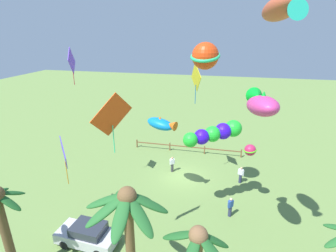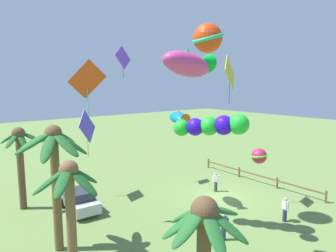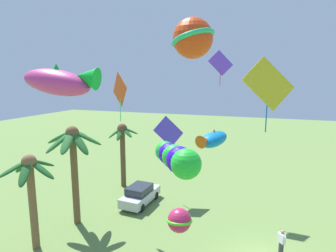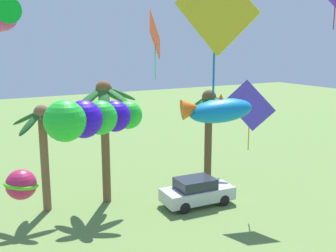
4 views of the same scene
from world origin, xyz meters
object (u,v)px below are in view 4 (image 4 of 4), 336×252
Objects in this scene: palm_tree_3 at (43,135)px; parked_car_0 at (197,191)px; kite_diamond_4 at (215,10)px; kite_fish_7 at (217,110)px; kite_tube_1 at (96,118)px; kite_diamond_2 at (250,106)px; palm_tree_0 at (105,111)px; kite_diamond_8 at (155,36)px; palm_tree_2 at (209,118)px; kite_ball_0 at (21,185)px.

parked_car_0 is (7.30, -3.27, -3.31)m from palm_tree_3.
kite_diamond_4 reaches higher than kite_fish_7.
kite_diamond_2 is at bearing 21.16° from kite_tube_1.
parked_car_0 is 13.69m from kite_diamond_4.
palm_tree_0 is 2.06× the size of kite_diamond_8.
palm_tree_0 is 1.15× the size of palm_tree_2.
parked_car_0 is 1.19× the size of kite_diamond_4.
kite_ball_0 is at bearing -105.76° from palm_tree_3.
kite_diamond_4 is at bearing -62.49° from kite_tube_1.
parked_car_0 is 10.72m from kite_tube_1.
kite_diamond_2 is at bearing -22.15° from kite_diamond_8.
kite_fish_7 reaches higher than kite_ball_0.
palm_tree_2 reaches higher than palm_tree_3.
palm_tree_0 is at bearing 57.16° from kite_ball_0.
kite_diamond_4 is at bearing -136.02° from kite_diamond_2.
palm_tree_3 is at bearing 74.24° from kite_ball_0.
kite_ball_0 is 0.40× the size of kite_fish_7.
palm_tree_0 is 8.93m from kite_tube_1.
palm_tree_0 is 6.11× the size of kite_ball_0.
kite_tube_1 is (-7.44, -5.33, 5.58)m from parked_car_0.
kite_fish_7 is 6.96m from kite_diamond_8.
kite_diamond_2 is (2.06, -1.65, 4.74)m from parked_car_0.
kite_diamond_4 reaches higher than palm_tree_3.
palm_tree_2 is 10.10m from palm_tree_3.
kite_diamond_4 is (1.76, -12.25, 5.42)m from palm_tree_3.
palm_tree_3 is 5.10× the size of kite_ball_0.
palm_tree_2 is at bearing 39.05° from kite_tube_1.
parked_car_0 is at bearing 35.60° from kite_tube_1.
kite_tube_1 is 7.91m from kite_diamond_8.
palm_tree_3 is 1.54× the size of kite_diamond_2.
kite_tube_1 is 1.16× the size of kite_diamond_4.
palm_tree_0 reaches higher than palm_tree_3.
kite_fish_7 reaches higher than palm_tree_0.
palm_tree_0 is at bearing 83.03° from kite_diamond_4.
kite_diamond_4 is (1.90, -3.66, 3.15)m from kite_tube_1.
kite_ball_0 is 6.79m from kite_fish_7.
palm_tree_3 is at bearing 112.48° from kite_fish_7.
kite_fish_7 is at bearing -98.51° from kite_diamond_8.
palm_tree_0 is at bearing -178.92° from palm_tree_2.
palm_tree_3 is 1.67× the size of kite_diamond_4.
kite_diamond_8 is at bearing 81.49° from kite_fish_7.
palm_tree_2 is at bearing 55.12° from kite_diamond_4.
palm_tree_2 is 1.60× the size of kite_diamond_2.
parked_car_0 is 9.03m from kite_fish_7.
kite_diamond_2 reaches higher than palm_tree_2.
kite_diamond_4 reaches higher than kite_diamond_2.
kite_diamond_8 is (1.67, -2.68, 3.90)m from palm_tree_0.
palm_tree_2 is (6.89, 0.13, -0.99)m from palm_tree_0.
kite_diamond_2 is at bearing 21.08° from kite_ball_0.
palm_tree_0 is at bearing 67.72° from kite_tube_1.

